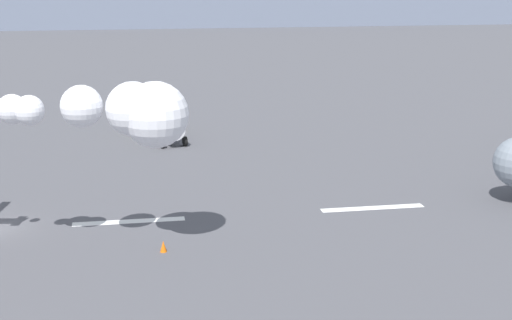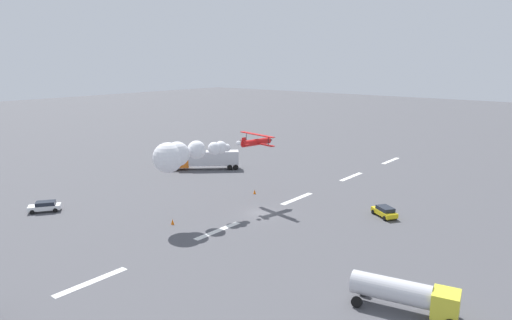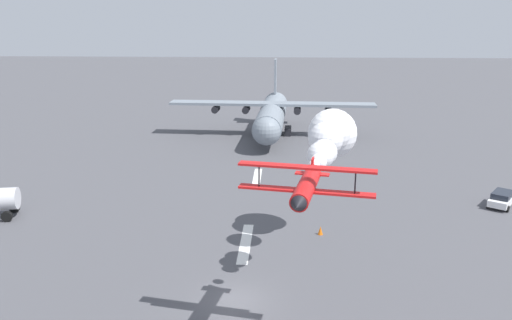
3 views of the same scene
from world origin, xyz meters
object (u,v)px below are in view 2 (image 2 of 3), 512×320
Objects in this scene: followme_car_yellow at (45,206)px; airport_staff_sedan at (385,211)px; traffic_cone_far at (173,222)px; fuel_tanker_truck at (405,294)px; traffic_cone_near at (255,192)px; stunt_biplane_red at (184,154)px; semi_truck_orange at (207,159)px.

followme_car_yellow is 49.18m from airport_staff_sedan.
traffic_cone_far is at bearing -44.85° from airport_staff_sedan.
traffic_cone_far is (-8.20, 18.66, -0.44)m from followme_car_yellow.
followme_car_yellow is at bearing -82.89° from fuel_tanker_truck.
fuel_tanker_truck is 12.61× the size of traffic_cone_far.
traffic_cone_near is (2.76, -21.53, -0.44)m from airport_staff_sedan.
fuel_tanker_truck is at bearing 82.32° from stunt_biplane_red.
airport_staff_sedan is (-22.78, -11.98, -0.93)m from fuel_tanker_truck.
traffic_cone_near and traffic_cone_far have the same top height.
fuel_tanker_truck is 2.11× the size of airport_staff_sedan.
fuel_tanker_truck is (27.60, 52.29, -0.38)m from semi_truck_orange.
airport_staff_sedan reaches higher than traffic_cone_near.
airport_staff_sedan is at bearing -152.26° from fuel_tanker_truck.
stunt_biplane_red is at bearing -49.04° from airport_staff_sedan.
fuel_tanker_truck is at bearing 97.11° from followme_car_yellow.
fuel_tanker_truck is 12.61× the size of traffic_cone_near.
airport_staff_sedan is at bearing 130.96° from stunt_biplane_red.
stunt_biplane_red is 27.37× the size of traffic_cone_far.
traffic_cone_near is 18.27m from traffic_cone_far.
fuel_tanker_truck is 2.03× the size of followme_car_yellow.
stunt_biplane_red is 23.05m from followme_car_yellow.
traffic_cone_far is (21.01, -20.90, -0.44)m from airport_staff_sedan.
fuel_tanker_truck is at bearing 62.17° from semi_truck_orange.
traffic_cone_near is at bearing -82.70° from airport_staff_sedan.
fuel_tanker_truck is 39.06m from traffic_cone_near.
traffic_cone_near is (7.58, 18.78, -1.74)m from semi_truck_orange.
stunt_biplane_red is at bearing -97.68° from fuel_tanker_truck.
semi_truck_orange is at bearing -96.81° from airport_staff_sedan.
stunt_biplane_red reaches higher than followme_car_yellow.
followme_car_yellow is 20.39m from traffic_cone_far.
semi_truck_orange is at bearing -140.31° from stunt_biplane_red.
followme_car_yellow and airport_staff_sedan have the same top height.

